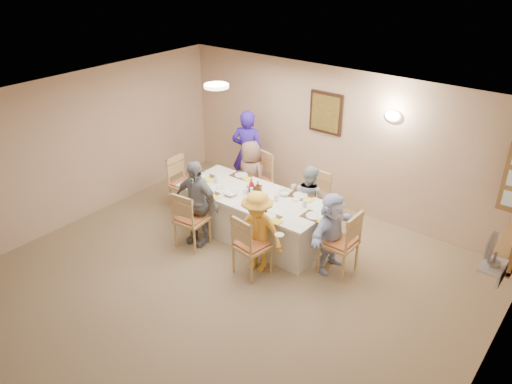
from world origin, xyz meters
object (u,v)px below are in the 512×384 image
Objects in this scene: desk_fan at (493,252)px; condiment_ketchup at (251,186)px; dining_table at (254,216)px; diner_front_left at (196,203)px; diner_back_left at (251,176)px; chair_left_end at (185,184)px; chair_front_right at (252,244)px; chair_front_left at (192,218)px; diner_back_right at (309,199)px; chair_right_end at (339,241)px; diner_front_right at (257,232)px; diner_right_end at (332,232)px; caregiver at (248,153)px; chair_back_left at (255,181)px; chair_back_right at (312,202)px.

desk_fan is 3.80m from condiment_ketchup.
dining_table is 0.96m from diner_front_left.
diner_front_left is at bearing 97.73° from diner_back_left.
chair_front_right is at bearing -113.08° from chair_left_end.
chair_front_right is at bearing 174.15° from chair_front_left.
diner_back_left is at bearing 131.42° from dining_table.
diner_back_left is 1.20m from diner_back_right.
diner_front_right reaches higher than chair_right_end.
desk_fan is at bearing -5.59° from diner_front_left.
chair_left_end is 1.55m from condiment_ketchup.
chair_front_left is 1.00× the size of chair_front_right.
diner_right_end is (-0.13, 0.00, 0.11)m from chair_right_end.
dining_table is at bearing -89.36° from chair_right_end.
dining_table is at bearing 56.01° from diner_back_right.
diner_front_right is (-0.95, -0.68, 0.13)m from chair_right_end.
chair_right_end is 0.61× the size of caregiver.
desk_fan is at bearing -10.97° from dining_table.
chair_back_left is 1.02m from condiment_ketchup.
diner_back_left is (-4.22, 1.38, -0.90)m from desk_fan.
diner_front_right is at bearing -41.11° from chair_back_left.
diner_back_right is at bearing 43.28° from diner_front_left.
dining_table is at bearing -125.27° from chair_back_right.
chair_front_left reaches higher than chair_left_end.
condiment_ketchup is (1.49, 0.01, 0.40)m from chair_left_end.
dining_table is 0.51m from condiment_ketchup.
chair_left_end reaches higher than dining_table.
chair_front_right is at bearing 107.51° from caregiver.
chair_left_end is at bearing 43.78° from caregiver.
chair_back_left is 1.20m from chair_back_right.
desk_fan is at bearing -24.84° from chair_back_right.
caregiver is at bearing 98.52° from diner_front_left.
diner_right_end is (0.82, 0.68, -0.02)m from diner_front_right.
diner_back_left is 1.81m from diner_front_right.
diner_back_right is (1.20, 0.00, -0.06)m from diner_back_left.
chair_back_left is at bearing -109.77° from chair_right_end.
dining_table is at bearing -44.61° from chair_front_right.
chair_front_right is 0.82× the size of diner_back_right.
diner_front_left is at bearing -71.81° from chair_right_end.
chair_front_right is (0.60, -0.80, 0.10)m from dining_table.
diner_front_left is at bearing 179.71° from desk_fan.
chair_right_end is 2.26m from diner_front_left.
chair_right_end is (1.55, 0.00, 0.12)m from dining_table.
desk_fan is 0.25× the size of diner_right_end.
chair_front_right is 2.29m from chair_left_end.
diner_back_right is 4.67× the size of condiment_ketchup.
desk_fan is 3.53m from chair_back_right.
desk_fan reaches higher than chair_back_left.
diner_front_left is 0.86× the size of caregiver.
diner_back_right is (-0.00, 1.48, 0.10)m from chair_front_right.
chair_front_right is at bearing -11.01° from diner_front_left.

